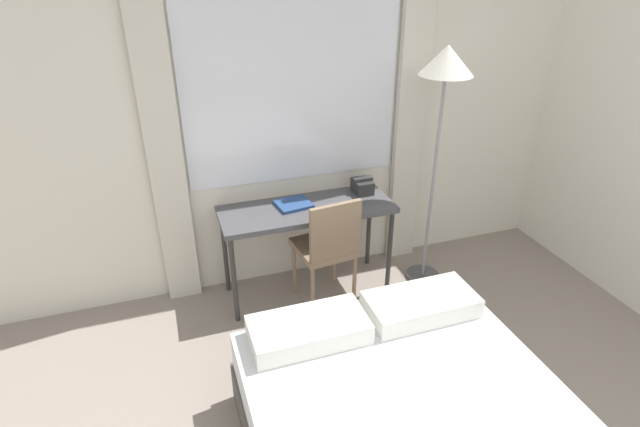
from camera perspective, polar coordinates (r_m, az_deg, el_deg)
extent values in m
cube|color=silver|center=(3.68, -4.47, 11.31)|extent=(5.64, 0.05, 2.70)
cube|color=white|center=(3.61, -3.12, 15.12)|extent=(1.58, 0.01, 1.50)
cube|color=beige|center=(3.52, -17.63, 8.49)|extent=(0.24, 0.06, 2.60)
cube|color=beige|center=(3.99, 10.35, 11.50)|extent=(0.24, 0.06, 2.60)
cube|color=#4C4C51|center=(3.65, -1.52, 0.46)|extent=(1.28, 0.47, 0.04)
cylinder|color=#333333|center=(3.57, -9.78, -7.59)|extent=(0.04, 0.04, 0.69)
cylinder|color=#333333|center=(3.87, 7.94, -4.34)|extent=(0.04, 0.04, 0.69)
cylinder|color=#333333|center=(3.89, -10.79, -4.39)|extent=(0.04, 0.04, 0.69)
cylinder|color=#333333|center=(4.18, 5.59, -1.65)|extent=(0.04, 0.04, 0.69)
cube|color=#8C7259|center=(3.66, 0.46, -3.89)|extent=(0.44, 0.44, 0.05)
cube|color=#8C7259|center=(3.41, 1.78, -2.03)|extent=(0.38, 0.08, 0.41)
cylinder|color=#8C7259|center=(3.61, -0.83, -9.08)|extent=(0.03, 0.03, 0.44)
cylinder|color=#8C7259|center=(3.74, 3.95, -7.73)|extent=(0.03, 0.03, 0.44)
cylinder|color=#8C7259|center=(3.87, -2.94, -6.35)|extent=(0.03, 0.03, 0.44)
cylinder|color=#8C7259|center=(3.99, 1.59, -5.19)|extent=(0.03, 0.03, 0.44)
cube|color=silver|center=(2.78, -1.32, -13.15)|extent=(0.64, 0.32, 0.12)
cube|color=silver|center=(3.00, 11.43, -10.16)|extent=(0.64, 0.32, 0.12)
cylinder|color=#4C4C51|center=(4.24, 11.63, -6.91)|extent=(0.27, 0.27, 0.03)
cylinder|color=gray|center=(3.85, 12.77, 3.28)|extent=(0.02, 0.02, 1.62)
cone|color=silver|center=(3.58, 14.33, 16.63)|extent=(0.37, 0.37, 0.20)
cube|color=#2D2D2D|center=(3.87, 4.86, 3.13)|extent=(0.13, 0.17, 0.10)
cube|color=#2D2D2D|center=(3.84, 4.90, 3.97)|extent=(0.15, 0.06, 0.02)
cube|color=navy|center=(3.66, -3.00, 1.09)|extent=(0.27, 0.25, 0.02)
cube|color=white|center=(3.66, -3.00, 1.15)|extent=(0.25, 0.23, 0.01)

